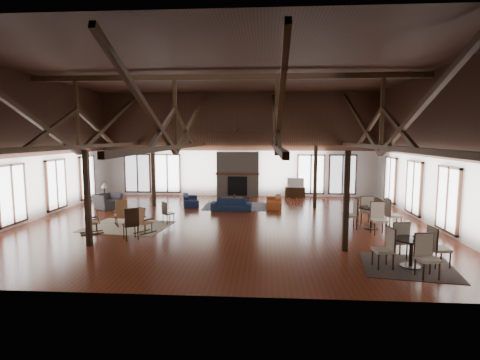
# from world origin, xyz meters

# --- Properties ---
(floor) EXTENTS (16.00, 16.00, 0.00)m
(floor) POSITION_xyz_m (0.00, 0.00, 0.00)
(floor) COLOR #5D2013
(floor) RESTS_ON ground
(ceiling) EXTENTS (16.00, 14.00, 0.02)m
(ceiling) POSITION_xyz_m (0.00, 0.00, 6.00)
(ceiling) COLOR black
(ceiling) RESTS_ON wall_back
(wall_back) EXTENTS (16.00, 0.02, 6.00)m
(wall_back) POSITION_xyz_m (0.00, 7.00, 3.00)
(wall_back) COLOR silver
(wall_back) RESTS_ON floor
(wall_front) EXTENTS (16.00, 0.02, 6.00)m
(wall_front) POSITION_xyz_m (0.00, -7.00, 3.00)
(wall_front) COLOR silver
(wall_front) RESTS_ON floor
(wall_left) EXTENTS (0.02, 14.00, 6.00)m
(wall_left) POSITION_xyz_m (-8.00, 0.00, 3.00)
(wall_left) COLOR silver
(wall_left) RESTS_ON floor
(wall_right) EXTENTS (0.02, 14.00, 6.00)m
(wall_right) POSITION_xyz_m (8.00, 0.00, 3.00)
(wall_right) COLOR silver
(wall_right) RESTS_ON floor
(roof_truss) EXTENTS (15.60, 14.07, 3.14)m
(roof_truss) POSITION_xyz_m (0.00, 0.00, 4.03)
(roof_truss) COLOR black
(roof_truss) RESTS_ON wall_back
(post_grid) EXTENTS (8.16, 7.16, 3.05)m
(post_grid) POSITION_xyz_m (0.00, 0.00, 1.52)
(post_grid) COLOR black
(post_grid) RESTS_ON floor
(fireplace) EXTENTS (2.50, 0.69, 2.60)m
(fireplace) POSITION_xyz_m (0.00, 6.67, 1.29)
(fireplace) COLOR #77695B
(fireplace) RESTS_ON floor
(ceiling_fan) EXTENTS (1.60, 1.60, 0.75)m
(ceiling_fan) POSITION_xyz_m (0.50, -1.00, 3.73)
(ceiling_fan) COLOR black
(ceiling_fan) RESTS_ON roof_truss
(sofa_navy_front) EXTENTS (1.90, 0.79, 0.55)m
(sofa_navy_front) POSITION_xyz_m (-0.01, 2.51, 0.27)
(sofa_navy_front) COLOR #141F37
(sofa_navy_front) RESTS_ON floor
(sofa_navy_left) EXTENTS (1.97, 1.14, 0.54)m
(sofa_navy_left) POSITION_xyz_m (-2.19, 3.77, 0.27)
(sofa_navy_left) COLOR #151D3B
(sofa_navy_left) RESTS_ON floor
(sofa_orange) EXTENTS (1.89, 0.76, 0.55)m
(sofa_orange) POSITION_xyz_m (2.00, 3.58, 0.28)
(sofa_orange) COLOR #A24A1F
(sofa_orange) RESTS_ON floor
(coffee_table) EXTENTS (1.16, 0.81, 0.40)m
(coffee_table) POSITION_xyz_m (-0.06, 3.74, 0.35)
(coffee_table) COLOR brown
(coffee_table) RESTS_ON floor
(vase) EXTENTS (0.22, 0.22, 0.18)m
(vase) POSITION_xyz_m (0.04, 3.81, 0.50)
(vase) COLOR #B2B2B2
(vase) RESTS_ON coffee_table
(armchair) EXTENTS (1.40, 1.45, 0.72)m
(armchair) POSITION_xyz_m (-6.01, 2.59, 0.36)
(armchair) COLOR #333336
(armchair) RESTS_ON floor
(side_table_lamp) EXTENTS (0.47, 0.47, 1.19)m
(side_table_lamp) POSITION_xyz_m (-6.43, 3.22, 0.45)
(side_table_lamp) COLOR black
(side_table_lamp) RESTS_ON floor
(rocking_chair_a) EXTENTS (0.77, 0.90, 1.03)m
(rocking_chair_a) POSITION_xyz_m (-4.02, -0.75, 0.48)
(rocking_chair_a) COLOR brown
(rocking_chair_a) RESTS_ON floor
(rocking_chair_b) EXTENTS (0.74, 0.85, 0.97)m
(rocking_chair_b) POSITION_xyz_m (-2.79, -1.89, 0.46)
(rocking_chair_b) COLOR brown
(rocking_chair_b) RESTS_ON floor
(rocking_chair_c) EXTENTS (0.87, 0.73, 0.99)m
(rocking_chair_c) POSITION_xyz_m (-4.55, -1.97, 0.47)
(rocking_chair_c) COLOR brown
(rocking_chair_c) RESTS_ON floor
(side_chair_a) EXTENTS (0.53, 0.53, 0.90)m
(side_chair_a) POSITION_xyz_m (-2.34, -0.36, 0.52)
(side_chair_a) COLOR black
(side_chair_a) RESTS_ON floor
(side_chair_b) EXTENTS (0.65, 0.65, 1.11)m
(side_chair_b) POSITION_xyz_m (-2.89, -2.78, 0.65)
(side_chair_b) COLOR black
(side_chair_b) RESTS_ON floor
(cafe_table_near) EXTENTS (2.08, 2.08, 1.07)m
(cafe_table_near) POSITION_xyz_m (5.45, -4.82, 0.53)
(cafe_table_near) COLOR black
(cafe_table_near) RESTS_ON floor
(cafe_table_far) EXTENTS (2.17, 2.17, 1.13)m
(cafe_table_far) POSITION_xyz_m (5.59, -0.61, 0.57)
(cafe_table_far) COLOR black
(cafe_table_far) RESTS_ON floor
(cup_near) EXTENTS (0.17, 0.17, 0.10)m
(cup_near) POSITION_xyz_m (5.53, -4.84, 0.82)
(cup_near) COLOR #B2B2B2
(cup_near) RESTS_ON cafe_table_near
(cup_far) EXTENTS (0.14, 0.14, 0.09)m
(cup_far) POSITION_xyz_m (5.51, -0.61, 0.86)
(cup_far) COLOR #B2B2B2
(cup_far) RESTS_ON cafe_table_far
(tv_console) EXTENTS (1.13, 0.42, 0.57)m
(tv_console) POSITION_xyz_m (3.29, 6.75, 0.28)
(tv_console) COLOR black
(tv_console) RESTS_ON floor
(television) EXTENTS (0.96, 0.25, 0.55)m
(television) POSITION_xyz_m (3.33, 6.75, 0.84)
(television) COLOR #B2B2B2
(television) RESTS_ON tv_console
(rug_tan) EXTENTS (3.36, 2.79, 0.01)m
(rug_tan) POSITION_xyz_m (-3.72, -0.93, 0.01)
(rug_tan) COLOR tan
(rug_tan) RESTS_ON floor
(rug_navy) EXTENTS (3.16, 2.38, 0.01)m
(rug_navy) POSITION_xyz_m (0.12, 3.60, 0.01)
(rug_navy) COLOR #17163F
(rug_navy) RESTS_ON floor
(rug_dark) EXTENTS (2.62, 2.44, 0.01)m
(rug_dark) POSITION_xyz_m (5.40, -4.81, 0.01)
(rug_dark) COLOR black
(rug_dark) RESTS_ON floor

